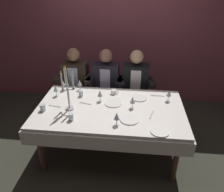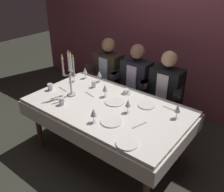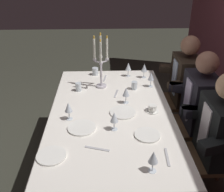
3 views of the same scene
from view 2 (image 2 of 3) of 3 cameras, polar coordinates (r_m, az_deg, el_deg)
The scene contains 26 objects.
ground_plane at distance 3.35m, azimuth -1.00°, elevation -13.04°, with size 12.00×12.00×0.00m, color #34352A.
back_wall at distance 4.04m, azimuth 14.36°, elevation 15.08°, with size 6.00×0.12×2.70m, color #874350.
dining_table at distance 2.98m, azimuth -1.10°, elevation -4.03°, with size 1.94×1.14×0.74m.
candelabra at distance 3.06m, azimuth -9.69°, elevation 4.59°, with size 0.15×0.17×0.59m.
dinner_plate_0 at distance 2.93m, azimuth 8.05°, elevation -2.10°, with size 0.21×0.21×0.01m, color white.
dinner_plate_1 at distance 2.33m, azimuth 3.52°, elevation -10.87°, with size 0.21×0.21×0.01m, color white.
dinner_plate_2 at distance 2.61m, azimuth -0.13°, elevation -5.89°, with size 0.23×0.23×0.01m, color white.
dinner_plate_3 at distance 2.97m, azimuth 0.64°, elevation -1.34°, with size 0.24×0.24×0.01m, color white.
wine_glass_0 at distance 2.72m, azimuth 3.72°, elevation -1.71°, with size 0.07×0.07×0.16m.
wine_glass_1 at distance 2.71m, azimuth 14.94°, elevation -2.88°, with size 0.07×0.07×0.16m.
wine_glass_2 at distance 3.05m, azimuth -1.62°, elevation 1.79°, with size 0.07×0.07×0.16m.
wine_glass_3 at distance 3.46m, azimuth -2.97°, elevation 5.10°, with size 0.07×0.07×0.16m.
wine_glass_4 at distance 3.50m, azimuth -8.88°, elevation 5.12°, with size 0.07×0.07×0.16m.
wine_glass_5 at distance 2.56m, azimuth -4.29°, elevation -3.90°, with size 0.07×0.07×0.16m.
wine_glass_6 at distance 3.58m, azimuth -6.28°, elevation 5.81°, with size 0.07×0.07×0.16m.
water_tumbler_0 at distance 2.96m, azimuth -11.59°, elevation -1.21°, with size 0.06×0.06×0.09m, color silver.
water_tumbler_1 at distance 3.33m, azimuth -4.24°, elevation 2.74°, with size 0.06×0.06×0.09m, color silver.
water_tumbler_2 at distance 3.34m, azimuth -14.11°, elevation 2.04°, with size 0.07×0.07×0.09m, color silver.
coffee_cup_0 at distance 3.16m, azimuth 3.31°, elevation 0.99°, with size 0.13×0.12×0.06m.
knife_0 at distance 2.91m, azimuth 13.42°, elevation -2.93°, with size 0.19×0.02×0.01m, color #B7B7BC.
knife_1 at distance 2.58m, azimuth 6.38°, elevation -6.72°, with size 0.19×0.02×0.01m, color #B7B7BC.
fork_2 at distance 3.16m, azimuth -5.20°, elevation 0.37°, with size 0.17×0.02×0.01m, color #B7B7BC.
fork_3 at distance 3.34m, azimuth -11.35°, elevation 1.57°, with size 0.17×0.02×0.01m, color #B7B7BC.
seated_diner_0 at distance 3.93m, azimuth -0.73°, elevation 6.16°, with size 0.63×0.48×1.24m.
seated_diner_1 at distance 3.65m, azimuth 5.68°, elevation 4.23°, with size 0.63×0.48×1.24m.
seated_diner_2 at distance 3.44m, azimuth 12.47°, elevation 2.12°, with size 0.63×0.48×1.24m.
Camera 2 is at (1.60, -1.95, 2.21)m, focal length 39.51 mm.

